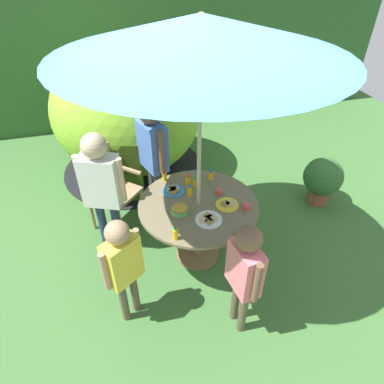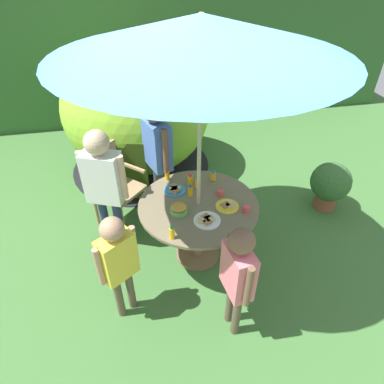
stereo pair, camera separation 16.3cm
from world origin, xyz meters
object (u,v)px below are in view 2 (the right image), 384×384
Objects in this scene: patio_umbrella at (201,35)px; plate_center_front at (175,190)px; wooden_chair at (112,182)px; juice_bottle_near_left at (197,183)px; plate_center_back at (228,206)px; juice_bottle_far_right at (167,175)px; child_in_blue_shirt at (157,145)px; cup_far at (220,193)px; juice_bottle_mid_left at (172,233)px; potted_plant at (330,184)px; juice_bottle_near_right at (213,176)px; snack_bowl at (179,209)px; child_in_yellow_shirt at (118,257)px; juice_bottle_far_left at (190,191)px; child_in_pink_shirt at (238,271)px; garden_table at (198,215)px; dome_tent at (136,111)px; child_in_white_shirt at (103,178)px; juice_bottle_front_edge at (190,180)px; plate_mid_right at (207,220)px; cup_near at (246,209)px.

plate_center_front is at bearing 127.39° from patio_umbrella.
wooden_chair reaches higher than juice_bottle_near_left.
plate_center_back is 1.95× the size of juice_bottle_far_right.
child_in_blue_shirt reaches higher than cup_far.
juice_bottle_mid_left is at bearing -19.82° from child_in_blue_shirt.
potted_plant is 4.99× the size of juice_bottle_mid_left.
juice_bottle_far_right reaches higher than potted_plant.
potted_plant is at bearing 0.67° from juice_bottle_far_right.
juice_bottle_near_right is (-0.03, 0.46, 0.04)m from plate_center_back.
juice_bottle_far_right is at bearing 93.55° from snack_bowl.
plate_center_front is at bearing 18.73° from child_in_yellow_shirt.
wooden_chair is at bearing 113.42° from juice_bottle_mid_left.
juice_bottle_near_left is at bearing 53.12° from juice_bottle_far_left.
child_in_blue_shirt reaches higher than child_in_pink_shirt.
juice_bottle_mid_left is at bearing -113.22° from wooden_chair.
potted_plant is 2.02m from plate_center_front.
child_in_yellow_shirt is 8.84× the size of juice_bottle_mid_left.
child_in_blue_shirt is at bearing 119.75° from plate_center_back.
dome_tent is at bearing 103.21° from garden_table.
child_in_blue_shirt is 0.77m from child_in_white_shirt.
child_in_white_shirt is at bearing -171.04° from juice_bottle_far_right.
child_in_white_shirt is 8.20× the size of snack_bowl.
wooden_chair is 0.72m from juice_bottle_far_right.
plate_center_front is (-1.97, -0.24, 0.37)m from potted_plant.
child_in_white_shirt is at bearing 146.60° from snack_bowl.
child_in_pink_shirt is 9.86× the size of juice_bottle_front_edge.
child_in_pink_shirt is at bearing -63.81° from dome_tent.
child_in_pink_shirt is 4.69× the size of plate_mid_right.
cup_near is (0.62, -0.11, -0.01)m from snack_bowl.
potted_plant is 2.84× the size of plate_center_back.
patio_umbrella is 20.08× the size of juice_bottle_front_edge.
plate_mid_right is at bearing -146.98° from plate_center_back.
plate_mid_right reaches higher than potted_plant.
garden_table is 4.72× the size of plate_mid_right.
juice_bottle_far_right is at bearing 102.30° from plate_center_front.
child_in_yellow_shirt is 9.57× the size of juice_bottle_front_edge.
patio_umbrella is at bearing -90.00° from wooden_chair.
juice_bottle_near_left is at bearing 80.82° from garden_table.
plate_mid_right is (-1.75, -0.74, 0.37)m from potted_plant.
wooden_chair is 1.93m from child_in_pink_shirt.
child_in_yellow_shirt reaches higher than potted_plant.
wooden_chair is 0.38× the size of dome_tent.
child_in_blue_shirt is 1.28m from juice_bottle_mid_left.
garden_table is 0.35m from plate_center_front.
dome_tent reaches higher than child_in_blue_shirt.
dome_tent is 2.72m from potted_plant.
child_in_blue_shirt is 0.43m from juice_bottle_far_right.
dome_tent is at bearing 25.21° from wooden_chair.
juice_bottle_far_right is 0.26m from juice_bottle_front_edge.
child_in_white_shirt is at bearing 156.74° from cup_near.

